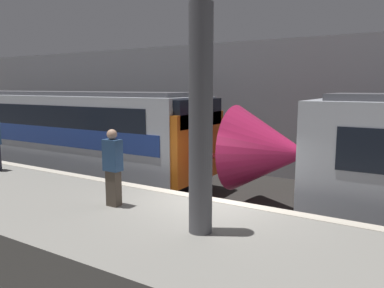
% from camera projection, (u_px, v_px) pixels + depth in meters
% --- Properties ---
extents(ground_plane, '(120.00, 120.00, 0.00)m').
position_uv_depth(ground_plane, '(214.00, 239.00, 8.78)').
color(ground_plane, '#282623').
extents(platform, '(40.00, 3.87, 1.02)m').
position_uv_depth(platform, '(166.00, 249.00, 7.07)').
color(platform, gray).
rests_on(platform, ground).
extents(station_rear_barrier, '(50.00, 0.15, 5.33)m').
position_uv_depth(station_rear_barrier, '(299.00, 110.00, 14.06)').
color(station_rear_barrier, '#939399').
rests_on(station_rear_barrier, ground).
extents(support_pillar_near, '(0.41, 0.41, 3.88)m').
position_uv_depth(support_pillar_near, '(201.00, 122.00, 6.31)').
color(support_pillar_near, '#56565B').
rests_on(support_pillar_near, platform).
extents(train_boxy, '(16.87, 2.90, 3.36)m').
position_uv_depth(train_boxy, '(31.00, 130.00, 15.90)').
color(train_boxy, black).
rests_on(train_boxy, ground).
extents(person_walking, '(0.38, 0.24, 1.65)m').
position_uv_depth(person_walking, '(113.00, 166.00, 7.91)').
color(person_walking, '#473D33').
rests_on(person_walking, platform).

